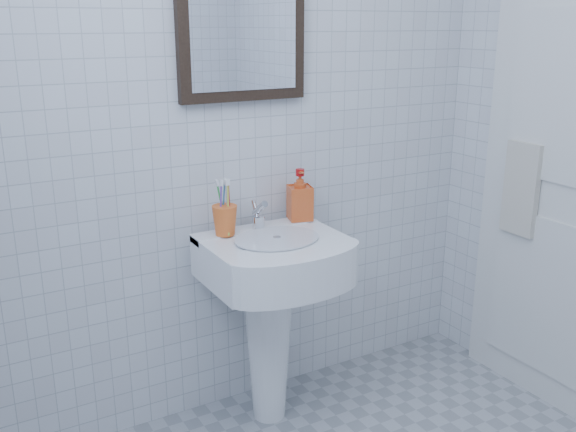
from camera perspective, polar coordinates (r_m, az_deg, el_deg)
wall_back at (r=2.43m, az=-4.45°, el=10.44°), size 2.20×0.02×2.50m
washbasin at (r=2.44m, az=-1.55°, el=-7.28°), size 0.51×0.37×0.78m
faucet at (r=2.41m, az=-2.64°, el=-0.06°), size 0.05×0.11×0.12m
toothbrush_cup at (r=2.35m, az=-5.63°, el=-0.38°), size 0.10×0.10×0.11m
soap_dispenser at (r=2.51m, az=1.07°, el=1.90°), size 0.11×0.11×0.20m
wall_mirror at (r=2.40m, az=-4.10°, el=17.55°), size 0.50×0.04×0.62m
bathroom_door at (r=2.67m, az=23.85°, el=4.18°), size 0.04×0.80×2.00m
towel_ring at (r=2.75m, az=20.66°, el=5.95°), size 0.01×0.18×0.18m
hand_towel at (r=2.77m, az=20.01°, el=2.28°), size 0.03×0.16×0.38m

